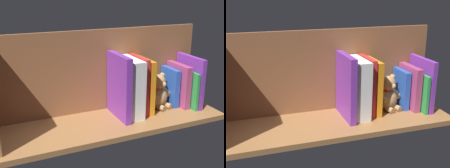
# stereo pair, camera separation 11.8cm
# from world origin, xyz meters

# --- Properties ---
(ground_plane) EXTENTS (0.94, 0.30, 0.02)m
(ground_plane) POSITION_xyz_m (0.00, 0.00, -0.01)
(ground_plane) COLOR #9E6B3D
(shelf_back_panel) EXTENTS (0.94, 0.02, 0.36)m
(shelf_back_panel) POSITION_xyz_m (0.00, -0.13, 0.18)
(shelf_back_panel) COLOR brown
(shelf_back_panel) RESTS_ON ground_plane
(book_0) EXTENTS (0.02, 0.19, 0.23)m
(book_0) POSITION_xyz_m (-0.40, -0.02, 0.11)
(book_0) COLOR purple
(book_0) RESTS_ON ground_plane
(book_1) EXTENTS (0.01, 0.19, 0.17)m
(book_1) POSITION_xyz_m (-0.38, -0.02, 0.08)
(book_1) COLOR green
(book_1) RESTS_ON ground_plane
(book_2) EXTENTS (0.03, 0.16, 0.19)m
(book_2) POSITION_xyz_m (-0.35, -0.04, 0.10)
(book_2) COLOR #B23F72
(book_2) RESTS_ON ground_plane
(book_3) EXTENTS (0.02, 0.12, 0.17)m
(book_3) POSITION_xyz_m (-0.32, -0.05, 0.09)
(book_3) COLOR blue
(book_3) RESTS_ON ground_plane
(teddy_bear) EXTENTS (0.12, 0.12, 0.16)m
(teddy_bear) POSITION_xyz_m (-0.25, -0.04, 0.07)
(teddy_bear) COLOR tan
(teddy_bear) RESTS_ON ground_plane
(book_4) EXTENTS (0.02, 0.15, 0.23)m
(book_4) POSITION_xyz_m (-0.17, -0.04, 0.12)
(book_4) COLOR orange
(book_4) RESTS_ON ground_plane
(book_5) EXTENTS (0.02, 0.16, 0.25)m
(book_5) POSITION_xyz_m (-0.14, -0.04, 0.12)
(book_5) COLOR red
(book_5) RESTS_ON ground_plane
(dictionary_thick_white) EXTENTS (0.06, 0.18, 0.24)m
(dictionary_thick_white) POSITION_xyz_m (-0.09, -0.03, 0.12)
(dictionary_thick_white) COLOR white
(dictionary_thick_white) RESTS_ON ground_plane
(book_6) EXTENTS (0.03, 0.19, 0.27)m
(book_6) POSITION_xyz_m (-0.04, -0.02, 0.13)
(book_6) COLOR purple
(book_6) RESTS_ON ground_plane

